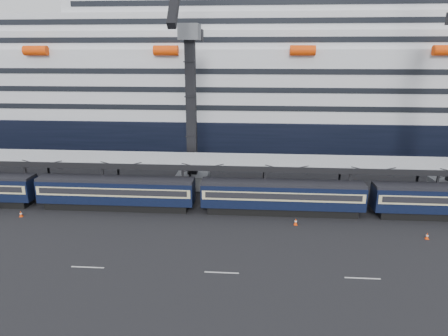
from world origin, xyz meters
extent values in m
plane|color=black|center=(0.00, 0.00, 0.00)|extent=(260.00, 260.00, 0.00)
cube|color=beige|center=(-26.00, -4.00, 0.01)|extent=(3.00, 0.15, 0.02)
cube|color=beige|center=(-14.00, -4.00, 0.01)|extent=(3.00, 0.15, 0.02)
cube|color=beige|center=(-2.00, -4.00, 0.01)|extent=(3.00, 0.15, 0.02)
cube|color=black|center=(-28.00, 10.00, 0.45)|extent=(17.48, 2.40, 0.90)
cube|color=black|center=(-28.00, 10.00, 2.25)|extent=(19.00, 2.80, 2.70)
cube|color=beige|center=(-28.00, 10.00, 2.55)|extent=(18.62, 2.92, 1.05)
cube|color=black|center=(-28.00, 10.00, 2.60)|extent=(17.86, 2.98, 0.70)
cube|color=black|center=(-28.00, 10.00, 3.75)|extent=(19.00, 2.50, 0.35)
cube|color=black|center=(-8.00, 10.00, 0.45)|extent=(17.48, 2.40, 0.90)
cube|color=black|center=(-8.00, 10.00, 2.25)|extent=(19.00, 2.80, 2.70)
cube|color=beige|center=(-8.00, 10.00, 2.55)|extent=(18.62, 2.92, 1.05)
cube|color=black|center=(-8.00, 10.00, 2.60)|extent=(17.86, 2.98, 0.70)
cube|color=black|center=(-8.00, 10.00, 3.75)|extent=(19.00, 2.50, 0.35)
cube|color=#989CA0|center=(0.00, 14.00, 5.40)|extent=(130.00, 6.00, 0.25)
cube|color=black|center=(0.00, 11.00, 5.10)|extent=(130.00, 0.25, 0.70)
cube|color=black|center=(0.00, 17.00, 5.10)|extent=(130.00, 0.25, 0.70)
cube|color=black|center=(-40.00, 11.20, 2.70)|extent=(0.25, 0.25, 5.40)
cube|color=black|center=(-40.00, 16.80, 2.70)|extent=(0.25, 0.25, 5.40)
cube|color=black|center=(-30.00, 11.20, 2.70)|extent=(0.25, 0.25, 5.40)
cube|color=black|center=(-30.00, 16.80, 2.70)|extent=(0.25, 0.25, 5.40)
cube|color=black|center=(-20.00, 11.20, 2.70)|extent=(0.25, 0.25, 5.40)
cube|color=black|center=(-20.00, 16.80, 2.70)|extent=(0.25, 0.25, 5.40)
cube|color=black|center=(-10.00, 11.20, 2.70)|extent=(0.25, 0.25, 5.40)
cube|color=black|center=(-10.00, 16.80, 2.70)|extent=(0.25, 0.25, 5.40)
cube|color=black|center=(0.00, 11.20, 2.70)|extent=(0.25, 0.25, 5.40)
cube|color=black|center=(0.00, 16.80, 2.70)|extent=(0.25, 0.25, 5.40)
cube|color=black|center=(10.00, 11.20, 2.70)|extent=(0.25, 0.25, 5.40)
cube|color=black|center=(10.00, 16.80, 2.70)|extent=(0.25, 0.25, 5.40)
cube|color=black|center=(0.00, 46.00, 3.50)|extent=(200.00, 28.00, 7.00)
cube|color=silver|center=(0.00, 46.00, 13.00)|extent=(190.00, 26.88, 12.00)
cube|color=silver|center=(0.00, 46.00, 20.50)|extent=(160.00, 24.64, 3.00)
cube|color=black|center=(0.00, 33.63, 20.50)|extent=(153.60, 0.12, 0.90)
cube|color=silver|center=(0.00, 46.00, 23.50)|extent=(124.00, 21.84, 3.00)
cube|color=black|center=(0.00, 35.03, 23.50)|extent=(119.04, 0.12, 0.90)
cube|color=silver|center=(0.00, 46.00, 26.50)|extent=(90.00, 19.04, 3.00)
cube|color=black|center=(0.00, 36.43, 26.50)|extent=(86.40, 0.12, 0.90)
cylinder|color=#FF4308|center=(-48.00, 31.96, 18.80)|extent=(4.00, 1.60, 1.60)
cylinder|color=#FF4308|center=(-26.00, 31.96, 18.80)|extent=(4.00, 1.60, 1.60)
cylinder|color=#FF4308|center=(-4.00, 31.96, 18.80)|extent=(4.00, 1.60, 1.60)
cylinder|color=#FF4308|center=(18.00, 31.96, 18.80)|extent=(4.00, 1.60, 1.60)
cube|color=#4D5055|center=(-20.00, 19.00, 1.00)|extent=(4.50, 4.50, 2.00)
cube|color=black|center=(-20.00, 19.00, 11.00)|extent=(1.30, 1.30, 18.00)
cube|color=#4D5055|center=(-20.00, 19.00, 21.00)|extent=(2.60, 3.20, 2.00)
cube|color=black|center=(-20.00, 21.52, 21.00)|extent=(0.90, 5.04, 0.90)
cube|color=black|center=(-20.00, 24.04, 20.80)|extent=(2.20, 1.60, 1.60)
cube|color=#FF4308|center=(-38.37, 6.57, 0.02)|extent=(0.37, 0.37, 0.04)
cone|color=#FF4308|center=(-38.37, 6.57, 0.39)|extent=(0.31, 0.31, 0.70)
cylinder|color=white|center=(-38.37, 6.57, 0.39)|extent=(0.26, 0.26, 0.12)
cube|color=#FF4308|center=(-6.61, 6.66, 0.02)|extent=(0.40, 0.40, 0.04)
cone|color=#FF4308|center=(-6.61, 6.66, 0.42)|extent=(0.33, 0.33, 0.75)
cylinder|color=white|center=(-6.61, 6.66, 0.42)|extent=(0.28, 0.28, 0.12)
cube|color=#FF4308|center=(6.51, 4.14, 0.02)|extent=(0.35, 0.35, 0.04)
cone|color=#FF4308|center=(6.51, 4.14, 0.37)|extent=(0.30, 0.30, 0.67)
cylinder|color=white|center=(6.51, 4.14, 0.37)|extent=(0.25, 0.25, 0.11)
camera|label=1|loc=(-11.47, -34.70, 18.34)|focal=32.00mm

